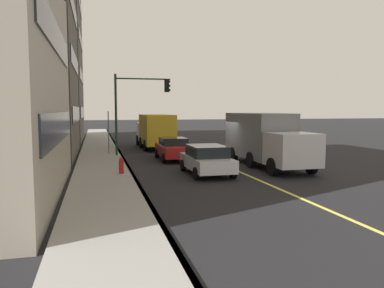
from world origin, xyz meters
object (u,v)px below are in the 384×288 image
at_px(truck_gray, 265,138).
at_px(fire_hydrant, 121,167).
at_px(car_white, 207,159).
at_px(truck_yellow, 155,130).
at_px(car_red, 173,149).
at_px(street_sign_post, 108,130).
at_px(traffic_light_mast, 137,100).

distance_m(truck_gray, fire_hydrant, 8.60).
xyz_separation_m(car_white, fire_hydrant, (0.45, 4.24, -0.31)).
height_order(truck_gray, fire_hydrant, truck_gray).
distance_m(car_white, truck_yellow, 13.87).
bearing_deg(truck_yellow, car_red, 179.84).
bearing_deg(truck_yellow, car_white, -177.84).
bearing_deg(car_white, street_sign_post, 25.84).
xyz_separation_m(truck_yellow, street_sign_post, (-4.44, 4.03, 0.32)).
relative_size(car_white, truck_gray, 0.52).
bearing_deg(fire_hydrant, street_sign_post, 1.95).
relative_size(truck_yellow, street_sign_post, 2.49).
bearing_deg(street_sign_post, car_white, -154.16).
relative_size(traffic_light_mast, street_sign_post, 1.80).
bearing_deg(truck_gray, fire_hydrant, 100.85).
bearing_deg(street_sign_post, fire_hydrant, -178.05).
distance_m(truck_gray, traffic_light_mast, 9.54).
relative_size(truck_yellow, traffic_light_mast, 1.38).
relative_size(car_white, truck_yellow, 0.53).
bearing_deg(traffic_light_mast, truck_gray, -133.71).
distance_m(car_red, fire_hydrant, 6.58).
xyz_separation_m(car_red, fire_hydrant, (-5.44, 3.70, -0.28)).
distance_m(truck_yellow, fire_hydrant, 13.94).
xyz_separation_m(truck_gray, street_sign_post, (7.34, 8.67, 0.23)).
bearing_deg(truck_gray, traffic_light_mast, 46.29).
relative_size(car_white, car_red, 0.99).
distance_m(car_white, truck_gray, 4.68).
bearing_deg(truck_yellow, fire_hydrant, 164.46).
relative_size(car_white, street_sign_post, 1.33).
xyz_separation_m(truck_yellow, traffic_light_mast, (-5.38, 2.05, 2.38)).
bearing_deg(car_white, car_red, 5.29).
height_order(car_white, truck_gray, truck_gray).
height_order(street_sign_post, fire_hydrant, street_sign_post).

